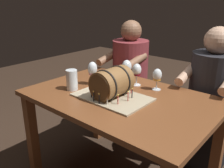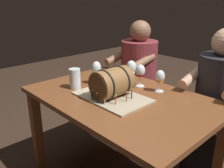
{
  "view_description": "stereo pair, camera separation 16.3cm",
  "coord_description": "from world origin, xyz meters",
  "px_view_note": "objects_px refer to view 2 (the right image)",
  "views": [
    {
      "loc": [
        0.98,
        -1.23,
        1.4
      ],
      "look_at": [
        -0.02,
        -0.07,
        0.85
      ],
      "focal_mm": 38.93,
      "sensor_mm": 36.0,
      "label": 1
    },
    {
      "loc": [
        1.1,
        -1.12,
        1.4
      ],
      "look_at": [
        -0.02,
        -0.07,
        0.85
      ],
      "focal_mm": 38.93,
      "sensor_mm": 36.0,
      "label": 2
    }
  ],
  "objects_px": {
    "wine_glass_rose": "(96,69)",
    "person_seated_left": "(138,85)",
    "person_seated_right": "(216,111)",
    "wine_glass_amber": "(160,77)",
    "dining_table": "(121,111)",
    "wine_glass_red": "(140,72)",
    "beer_pint": "(75,79)",
    "barrel_cake": "(112,85)",
    "wine_glass_white": "(131,68)"
  },
  "relations": [
    {
      "from": "dining_table",
      "to": "wine_glass_rose",
      "type": "relative_size",
      "value": 7.16
    },
    {
      "from": "wine_glass_red",
      "to": "person_seated_right",
      "type": "height_order",
      "value": "person_seated_right"
    },
    {
      "from": "wine_glass_amber",
      "to": "wine_glass_red",
      "type": "relative_size",
      "value": 0.93
    },
    {
      "from": "wine_glass_rose",
      "to": "wine_glass_white",
      "type": "relative_size",
      "value": 1.02
    },
    {
      "from": "wine_glass_red",
      "to": "wine_glass_white",
      "type": "height_order",
      "value": "wine_glass_white"
    },
    {
      "from": "dining_table",
      "to": "wine_glass_amber",
      "type": "relative_size",
      "value": 8.11
    },
    {
      "from": "wine_glass_amber",
      "to": "person_seated_right",
      "type": "bearing_deg",
      "value": 54.88
    },
    {
      "from": "wine_glass_amber",
      "to": "beer_pint",
      "type": "distance_m",
      "value": 0.63
    },
    {
      "from": "wine_glass_amber",
      "to": "wine_glass_white",
      "type": "relative_size",
      "value": 0.9
    },
    {
      "from": "wine_glass_white",
      "to": "dining_table",
      "type": "bearing_deg",
      "value": -60.34
    },
    {
      "from": "wine_glass_amber",
      "to": "wine_glass_red",
      "type": "bearing_deg",
      "value": -174.1
    },
    {
      "from": "wine_glass_red",
      "to": "beer_pint",
      "type": "xyz_separation_m",
      "value": [
        -0.31,
        -0.39,
        -0.05
      ]
    },
    {
      "from": "wine_glass_white",
      "to": "beer_pint",
      "type": "height_order",
      "value": "wine_glass_white"
    },
    {
      "from": "wine_glass_rose",
      "to": "person_seated_right",
      "type": "distance_m",
      "value": 0.99
    },
    {
      "from": "beer_pint",
      "to": "person_seated_right",
      "type": "height_order",
      "value": "person_seated_right"
    },
    {
      "from": "wine_glass_white",
      "to": "person_seated_right",
      "type": "distance_m",
      "value": 0.74
    },
    {
      "from": "wine_glass_amber",
      "to": "person_seated_right",
      "type": "relative_size",
      "value": 0.13
    },
    {
      "from": "wine_glass_white",
      "to": "barrel_cake",
      "type": "bearing_deg",
      "value": -68.24
    },
    {
      "from": "wine_glass_amber",
      "to": "person_seated_left",
      "type": "bearing_deg",
      "value": 144.04
    },
    {
      "from": "person_seated_right",
      "to": "wine_glass_white",
      "type": "bearing_deg",
      "value": -145.28
    },
    {
      "from": "person_seated_right",
      "to": "wine_glass_rose",
      "type": "bearing_deg",
      "value": -139.28
    },
    {
      "from": "dining_table",
      "to": "barrel_cake",
      "type": "xyz_separation_m",
      "value": [
        -0.02,
        -0.07,
        0.21
      ]
    },
    {
      "from": "wine_glass_amber",
      "to": "wine_glass_red",
      "type": "distance_m",
      "value": 0.17
    },
    {
      "from": "wine_glass_amber",
      "to": "person_seated_right",
      "type": "xyz_separation_m",
      "value": [
        0.27,
        0.39,
        -0.3
      ]
    },
    {
      "from": "dining_table",
      "to": "person_seated_left",
      "type": "height_order",
      "value": "person_seated_left"
    },
    {
      "from": "person_seated_right",
      "to": "wine_glass_red",
      "type": "bearing_deg",
      "value": -137.56
    },
    {
      "from": "wine_glass_amber",
      "to": "beer_pint",
      "type": "height_order",
      "value": "wine_glass_amber"
    },
    {
      "from": "barrel_cake",
      "to": "wine_glass_white",
      "type": "height_order",
      "value": "barrel_cake"
    },
    {
      "from": "wine_glass_red",
      "to": "person_seated_left",
      "type": "height_order",
      "value": "person_seated_left"
    },
    {
      "from": "barrel_cake",
      "to": "wine_glass_amber",
      "type": "bearing_deg",
      "value": 65.83
    },
    {
      "from": "barrel_cake",
      "to": "wine_glass_white",
      "type": "distance_m",
      "value": 0.36
    },
    {
      "from": "wine_glass_rose",
      "to": "person_seated_left",
      "type": "distance_m",
      "value": 0.69
    },
    {
      "from": "wine_glass_rose",
      "to": "person_seated_right",
      "type": "height_order",
      "value": "person_seated_right"
    },
    {
      "from": "wine_glass_rose",
      "to": "wine_glass_white",
      "type": "height_order",
      "value": "wine_glass_rose"
    },
    {
      "from": "beer_pint",
      "to": "wine_glass_red",
      "type": "bearing_deg",
      "value": 52.06
    },
    {
      "from": "wine_glass_white",
      "to": "wine_glass_red",
      "type": "bearing_deg",
      "value": -10.03
    },
    {
      "from": "wine_glass_white",
      "to": "beer_pint",
      "type": "distance_m",
      "value": 0.46
    },
    {
      "from": "dining_table",
      "to": "wine_glass_amber",
      "type": "xyz_separation_m",
      "value": [
        0.13,
        0.27,
        0.22
      ]
    },
    {
      "from": "barrel_cake",
      "to": "wine_glass_red",
      "type": "distance_m",
      "value": 0.32
    },
    {
      "from": "dining_table",
      "to": "beer_pint",
      "type": "xyz_separation_m",
      "value": [
        -0.34,
        -0.14,
        0.19
      ]
    },
    {
      "from": "wine_glass_red",
      "to": "person_seated_right",
      "type": "relative_size",
      "value": 0.14
    },
    {
      "from": "barrel_cake",
      "to": "person_seated_left",
      "type": "distance_m",
      "value": 0.86
    },
    {
      "from": "person_seated_left",
      "to": "person_seated_right",
      "type": "distance_m",
      "value": 0.81
    },
    {
      "from": "wine_glass_white",
      "to": "person_seated_left",
      "type": "bearing_deg",
      "value": 123.06
    },
    {
      "from": "person_seated_right",
      "to": "person_seated_left",
      "type": "bearing_deg",
      "value": 180.0
    },
    {
      "from": "person_seated_left",
      "to": "wine_glass_red",
      "type": "bearing_deg",
      "value": -48.09
    },
    {
      "from": "wine_glass_red",
      "to": "person_seated_left",
      "type": "bearing_deg",
      "value": 131.91
    },
    {
      "from": "wine_glass_amber",
      "to": "wine_glass_white",
      "type": "height_order",
      "value": "wine_glass_white"
    },
    {
      "from": "wine_glass_red",
      "to": "wine_glass_white",
      "type": "distance_m",
      "value": 0.11
    },
    {
      "from": "wine_glass_amber",
      "to": "wine_glass_white",
      "type": "xyz_separation_m",
      "value": [
        -0.28,
        0.0,
        0.01
      ]
    }
  ]
}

